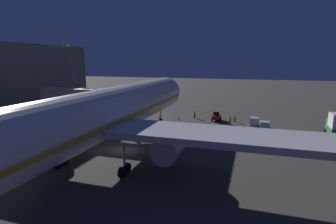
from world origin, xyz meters
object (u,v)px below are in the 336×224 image
at_px(apron_floodlight_mast, 72,72).
at_px(ground_crew_marshaller_fwd, 230,119).
at_px(traffic_cone_nose_port, 178,118).
at_px(baggage_tug_lead, 216,117).
at_px(baggage_container_mid_row, 254,121).
at_px(ground_crew_near_nose_gear, 235,118).
at_px(airliner_at_gate, 83,121).
at_px(cargo_truck_aft, 336,124).
at_px(ground_crew_by_belt_loader, 195,114).
at_px(baggage_container_near_belt, 265,125).
at_px(traffic_cone_nose_starboard, 159,117).
at_px(jet_bridge, 94,96).

bearing_deg(apron_floodlight_mast, ground_crew_marshaller_fwd, 176.48).
bearing_deg(traffic_cone_nose_port, baggage_tug_lead, -170.75).
height_order(baggage_container_mid_row, ground_crew_near_nose_gear, ground_crew_near_nose_gear).
bearing_deg(airliner_at_gate, cargo_truck_aft, -139.38).
distance_m(apron_floodlight_mast, ground_crew_by_belt_loader, 32.05).
xyz_separation_m(cargo_truck_aft, ground_crew_by_belt_loader, (25.70, -6.43, -0.97)).
distance_m(baggage_tug_lead, ground_crew_near_nose_gear, 3.84).
bearing_deg(ground_crew_near_nose_gear, ground_crew_by_belt_loader, -7.67).
bearing_deg(traffic_cone_nose_port, baggage_container_near_belt, 169.30).
relative_size(ground_crew_by_belt_loader, traffic_cone_nose_starboard, 3.13).
height_order(ground_crew_marshaller_fwd, traffic_cone_nose_port, ground_crew_marshaller_fwd).
distance_m(cargo_truck_aft, ground_crew_by_belt_loader, 26.51).
height_order(airliner_at_gate, baggage_tug_lead, airliner_at_gate).
bearing_deg(baggage_container_near_belt, baggage_tug_lead, -25.90).
bearing_deg(baggage_container_mid_row, baggage_tug_lead, -14.43).
bearing_deg(traffic_cone_nose_starboard, cargo_truck_aft, 172.89).
bearing_deg(ground_crew_by_belt_loader, ground_crew_marshaller_fwd, 156.56).
relative_size(cargo_truck_aft, traffic_cone_nose_starboard, 8.28).
relative_size(baggage_tug_lead, traffic_cone_nose_starboard, 4.98).
bearing_deg(ground_crew_marshaller_fwd, airliner_at_gate, 65.78).
relative_size(baggage_container_near_belt, traffic_cone_nose_starboard, 3.07).
distance_m(jet_bridge, ground_crew_near_nose_gear, 28.54).
bearing_deg(ground_crew_marshaller_fwd, baggage_tug_lead, -39.01).
relative_size(ground_crew_by_belt_loader, ground_crew_marshaller_fwd, 0.95).
bearing_deg(ground_crew_by_belt_loader, traffic_cone_nose_port, 36.36).
xyz_separation_m(jet_bridge, ground_crew_near_nose_gear, (-24.49, -13.71, -5.19)).
bearing_deg(ground_crew_marshaller_fwd, traffic_cone_nose_port, -6.05).
bearing_deg(baggage_container_mid_row, jet_bridge, 22.84).
bearing_deg(baggage_container_mid_row, airliner_at_gate, 59.23).
relative_size(apron_floodlight_mast, cargo_truck_aft, 3.64).
bearing_deg(baggage_container_near_belt, jet_bridge, 17.10).
xyz_separation_m(apron_floodlight_mast, traffic_cone_nose_starboard, (-23.30, 1.21, -9.44)).
bearing_deg(baggage_container_near_belt, ground_crew_marshaller_fwd, -18.34).
bearing_deg(ground_crew_by_belt_loader, baggage_container_near_belt, 158.79).
relative_size(airliner_at_gate, baggage_tug_lead, 23.59).
bearing_deg(apron_floodlight_mast, ground_crew_by_belt_loader, -177.99).
height_order(ground_crew_near_nose_gear, ground_crew_by_belt_loader, ground_crew_by_belt_loader).
xyz_separation_m(airliner_at_gate, traffic_cone_nose_port, (-2.20, -30.74, -5.80)).
bearing_deg(baggage_tug_lead, jet_bridge, 33.96).
xyz_separation_m(jet_bridge, ground_crew_by_belt_loader, (-15.74, -14.89, -5.19)).
height_order(jet_bridge, ground_crew_by_belt_loader, jet_bridge).
distance_m(baggage_tug_lead, ground_crew_by_belt_loader, 5.02).
bearing_deg(traffic_cone_nose_starboard, apron_floodlight_mast, -2.97).
height_order(baggage_tug_lead, ground_crew_by_belt_loader, baggage_tug_lead).
distance_m(baggage_container_near_belt, traffic_cone_nose_port, 17.87).
relative_size(airliner_at_gate, traffic_cone_nose_starboard, 117.49).
distance_m(jet_bridge, baggage_tug_lead, 25.48).
xyz_separation_m(apron_floodlight_mast, baggage_container_near_belt, (-45.25, 4.53, -9.00)).
relative_size(jet_bridge, baggage_container_mid_row, 10.40).
height_order(jet_bridge, baggage_container_mid_row, jet_bridge).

